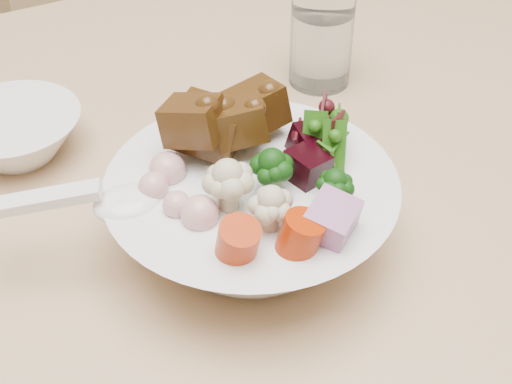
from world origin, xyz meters
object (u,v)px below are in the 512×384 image
at_px(dining_table, 386,164).
at_px(food_bowl, 253,207).
at_px(chair_far, 142,68).
at_px(side_bowl, 16,135).
at_px(water_glass, 321,38).

bearing_deg(dining_table, food_bowl, -155.03).
distance_m(chair_far, food_bowl, 0.82).
height_order(chair_far, side_bowl, chair_far).
xyz_separation_m(chair_far, water_glass, (0.10, -0.54, 0.32)).
bearing_deg(chair_far, dining_table, -102.28).
height_order(water_glass, side_bowl, water_glass).
distance_m(dining_table, side_bowl, 0.41).
height_order(dining_table, side_bowl, side_bowl).
distance_m(chair_far, water_glass, 0.63).
relative_size(food_bowl, side_bowl, 1.80).
bearing_deg(food_bowl, chair_far, 84.60).
bearing_deg(water_glass, dining_table, -60.93).
xyz_separation_m(chair_far, side_bowl, (-0.24, -0.55, 0.29)).
xyz_separation_m(dining_table, food_bowl, (-0.22, -0.13, 0.11)).
xyz_separation_m(chair_far, food_bowl, (-0.07, -0.76, 0.30)).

